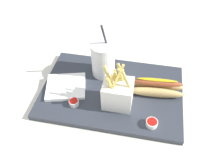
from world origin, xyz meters
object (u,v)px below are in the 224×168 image
(hot_dog_1, at_px, (156,87))
(ketchup_cup_1, at_px, (152,123))
(soda_cup, at_px, (103,59))
(napkin_stack, at_px, (66,86))
(fries_basket, at_px, (118,93))
(ketchup_cup_2, at_px, (74,102))

(hot_dog_1, distance_m, ketchup_cup_1, 0.13)
(soda_cup, xyz_separation_m, napkin_stack, (-0.11, -0.10, -0.06))
(fries_basket, relative_size, ketchup_cup_2, 5.25)
(fries_basket, height_order, ketchup_cup_2, fries_basket)
(ketchup_cup_2, bearing_deg, hot_dog_1, 21.65)
(hot_dog_1, height_order, ketchup_cup_1, hot_dog_1)
(ketchup_cup_2, height_order, napkin_stack, ketchup_cup_2)
(soda_cup, xyz_separation_m, hot_dog_1, (0.19, -0.06, -0.04))
(ketchup_cup_1, xyz_separation_m, napkin_stack, (-0.30, 0.10, -0.01))
(fries_basket, bearing_deg, hot_dog_1, 30.40)
(hot_dog_1, bearing_deg, soda_cup, 162.86)
(soda_cup, distance_m, napkin_stack, 0.16)
(fries_basket, height_order, napkin_stack, fries_basket)
(hot_dog_1, distance_m, ketchup_cup_2, 0.28)
(hot_dog_1, relative_size, ketchup_cup_1, 5.31)
(fries_basket, xyz_separation_m, ketchup_cup_2, (-0.14, -0.03, -0.04))
(fries_basket, xyz_separation_m, hot_dog_1, (0.12, 0.07, -0.02))
(soda_cup, distance_m, hot_dog_1, 0.21)
(ketchup_cup_1, relative_size, ketchup_cup_2, 1.12)
(hot_dog_1, height_order, napkin_stack, hot_dog_1)
(fries_basket, height_order, hot_dog_1, fries_basket)
(soda_cup, bearing_deg, hot_dog_1, -17.14)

